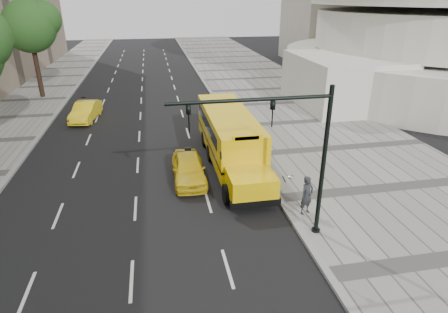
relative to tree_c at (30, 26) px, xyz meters
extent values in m
plane|color=black|center=(10.41, -17.81, -6.71)|extent=(140.00, 140.00, 0.00)
cube|color=gray|center=(22.41, -17.81, -6.63)|extent=(12.00, 140.00, 0.15)
cube|color=gray|center=(16.41, -17.81, -6.63)|extent=(0.30, 140.00, 0.15)
cube|color=gray|center=(2.41, -17.81, -6.63)|extent=(0.30, 140.00, 0.15)
cylinder|color=silver|center=(40.41, -3.81, -4.71)|extent=(32.00, 32.00, 4.00)
cylinder|color=silver|center=(40.41, -3.81, -0.61)|extent=(26.00, 26.00, 3.60)
cube|color=silver|center=(27.41, -7.81, -4.51)|extent=(8.00, 10.00, 4.40)
cylinder|color=black|center=(-0.09, 0.00, -3.74)|extent=(0.44, 0.44, 5.93)
sphere|color=#1D4517|center=(-0.09, 0.00, -0.03)|extent=(4.72, 4.72, 4.72)
sphere|color=#1D4517|center=(1.09, 0.30, 0.57)|extent=(3.31, 3.31, 3.31)
sphere|color=#1D4517|center=(-1.03, -0.40, -0.43)|extent=(3.07, 3.07, 3.07)
cube|color=yellow|center=(14.91, -17.96, -4.93)|extent=(2.50, 9.00, 2.45)
cube|color=yellow|center=(14.91, -23.46, -5.61)|extent=(2.20, 2.00, 1.10)
cube|color=black|center=(14.91, -24.34, -6.16)|extent=(2.38, 0.25, 0.35)
cube|color=black|center=(14.91, -17.96, -5.46)|extent=(2.52, 9.00, 0.12)
cube|color=black|center=(14.91, -22.40, -4.46)|extent=(2.05, 0.10, 0.90)
cube|color=black|center=(14.91, -17.46, -4.46)|extent=(2.52, 7.50, 0.70)
cube|color=yellow|center=(14.91, -22.41, -3.66)|extent=(1.40, 0.12, 0.28)
ellipsoid|color=silver|center=(16.43, -24.86, -4.81)|extent=(0.32, 0.32, 0.14)
cylinder|color=black|center=(16.19, -24.64, -5.01)|extent=(0.36, 0.47, 0.58)
cylinder|color=black|center=(13.78, -23.16, -6.21)|extent=(0.30, 1.00, 1.00)
cylinder|color=black|center=(16.04, -23.16, -6.21)|extent=(0.30, 1.00, 1.00)
cylinder|color=black|center=(13.78, -17.96, -6.21)|extent=(0.30, 1.00, 1.00)
cylinder|color=black|center=(16.04, -17.96, -6.21)|extent=(0.30, 1.00, 1.00)
cylinder|color=black|center=(13.78, -15.46, -6.21)|extent=(0.30, 1.00, 1.00)
cylinder|color=black|center=(16.04, -15.46, -6.21)|extent=(0.30, 1.00, 1.00)
imported|color=yellow|center=(12.23, -20.38, -5.99)|extent=(1.74, 4.25, 1.44)
imported|color=yellow|center=(5.16, -8.14, -5.98)|extent=(2.17, 4.61, 1.46)
imported|color=#26292C|center=(17.12, -24.94, -5.63)|extent=(0.79, 0.67, 1.85)
cylinder|color=black|center=(17.01, -26.36, -3.51)|extent=(0.18, 0.18, 6.40)
cylinder|color=black|center=(17.01, -26.36, -6.58)|extent=(0.36, 0.36, 0.25)
cylinder|color=black|center=(14.01, -26.36, -0.71)|extent=(6.00, 0.14, 0.14)
imported|color=black|center=(14.81, -26.36, -1.26)|extent=(0.16, 0.20, 1.00)
imported|color=black|center=(11.81, -26.36, -1.26)|extent=(0.16, 0.20, 1.00)
camera|label=1|loc=(10.71, -38.71, 2.68)|focal=30.00mm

